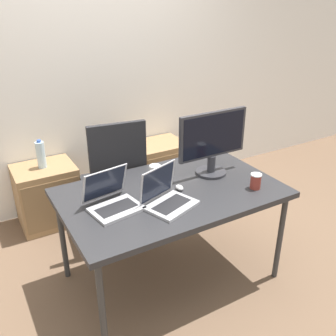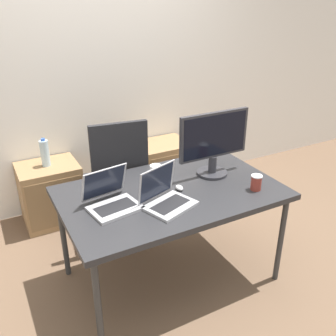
{
  "view_description": "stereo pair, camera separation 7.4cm",
  "coord_description": "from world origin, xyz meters",
  "px_view_note": "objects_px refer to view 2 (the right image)",
  "views": [
    {
      "loc": [
        -1.14,
        -1.92,
        1.95
      ],
      "look_at": [
        0.0,
        0.05,
        0.89
      ],
      "focal_mm": 40.0,
      "sensor_mm": 36.0,
      "label": 1
    },
    {
      "loc": [
        -1.07,
        -1.95,
        1.95
      ],
      "look_at": [
        0.0,
        0.05,
        0.89
      ],
      "focal_mm": 40.0,
      "sensor_mm": 36.0,
      "label": 2
    }
  ],
  "objects_px": {
    "water_bottle": "(45,153)",
    "laptop_right": "(111,199)",
    "office_chair": "(117,193)",
    "laptop_left": "(166,197)",
    "coffee_cup_white": "(156,172)",
    "coffee_cup_brown": "(256,183)",
    "cabinet_left": "(51,193)",
    "cabinet_right": "(163,168)",
    "mouse": "(179,188)",
    "monitor": "(214,142)"
  },
  "relations": [
    {
      "from": "cabinet_left",
      "to": "water_bottle",
      "type": "xyz_separation_m",
      "value": [
        0.0,
        0.0,
        0.4
      ]
    },
    {
      "from": "office_chair",
      "to": "laptop_left",
      "type": "height_order",
      "value": "office_chair"
    },
    {
      "from": "coffee_cup_brown",
      "to": "water_bottle",
      "type": "bearing_deg",
      "value": 127.1
    },
    {
      "from": "laptop_left",
      "to": "water_bottle",
      "type": "bearing_deg",
      "value": 109.49
    },
    {
      "from": "cabinet_left",
      "to": "cabinet_right",
      "type": "xyz_separation_m",
      "value": [
        1.16,
        0.0,
        0.0
      ]
    },
    {
      "from": "laptop_right",
      "to": "monitor",
      "type": "xyz_separation_m",
      "value": [
        0.82,
        0.08,
        0.2
      ]
    },
    {
      "from": "coffee_cup_white",
      "to": "coffee_cup_brown",
      "type": "distance_m",
      "value": 0.7
    },
    {
      "from": "mouse",
      "to": "cabinet_left",
      "type": "bearing_deg",
      "value": 117.98
    },
    {
      "from": "cabinet_left",
      "to": "monitor",
      "type": "distance_m",
      "value": 1.66
    },
    {
      "from": "cabinet_left",
      "to": "mouse",
      "type": "relative_size",
      "value": 8.24
    },
    {
      "from": "monitor",
      "to": "coffee_cup_white",
      "type": "distance_m",
      "value": 0.47
    },
    {
      "from": "coffee_cup_white",
      "to": "monitor",
      "type": "bearing_deg",
      "value": -17.59
    },
    {
      "from": "office_chair",
      "to": "coffee_cup_brown",
      "type": "distance_m",
      "value": 1.22
    },
    {
      "from": "cabinet_left",
      "to": "cabinet_right",
      "type": "bearing_deg",
      "value": 0.0
    },
    {
      "from": "cabinet_left",
      "to": "monitor",
      "type": "relative_size",
      "value": 1.02
    },
    {
      "from": "water_bottle",
      "to": "laptop_right",
      "type": "relative_size",
      "value": 0.75
    },
    {
      "from": "water_bottle",
      "to": "mouse",
      "type": "bearing_deg",
      "value": -62.06
    },
    {
      "from": "water_bottle",
      "to": "laptop_right",
      "type": "bearing_deg",
      "value": -81.94
    },
    {
      "from": "mouse",
      "to": "coffee_cup_white",
      "type": "xyz_separation_m",
      "value": [
        -0.07,
        0.23,
        0.04
      ]
    },
    {
      "from": "cabinet_left",
      "to": "laptop_left",
      "type": "bearing_deg",
      "value": -70.48
    },
    {
      "from": "office_chair",
      "to": "coffee_cup_brown",
      "type": "xyz_separation_m",
      "value": [
        0.65,
        -0.96,
        0.38
      ]
    },
    {
      "from": "mouse",
      "to": "coffee_cup_brown",
      "type": "height_order",
      "value": "coffee_cup_brown"
    },
    {
      "from": "office_chair",
      "to": "laptop_right",
      "type": "xyz_separation_m",
      "value": [
        -0.29,
        -0.71,
        0.37
      ]
    },
    {
      "from": "monitor",
      "to": "coffee_cup_white",
      "type": "relative_size",
      "value": 5.21
    },
    {
      "from": "laptop_left",
      "to": "monitor",
      "type": "height_order",
      "value": "monitor"
    },
    {
      "from": "mouse",
      "to": "coffee_cup_brown",
      "type": "relative_size",
      "value": 0.64
    },
    {
      "from": "coffee_cup_white",
      "to": "water_bottle",
      "type": "bearing_deg",
      "value": 120.32
    },
    {
      "from": "office_chair",
      "to": "water_bottle",
      "type": "height_order",
      "value": "office_chair"
    },
    {
      "from": "water_bottle",
      "to": "monitor",
      "type": "height_order",
      "value": "monitor"
    },
    {
      "from": "water_bottle",
      "to": "laptop_right",
      "type": "distance_m",
      "value": 1.23
    },
    {
      "from": "laptop_left",
      "to": "laptop_right",
      "type": "distance_m",
      "value": 0.34
    },
    {
      "from": "coffee_cup_brown",
      "to": "mouse",
      "type": "bearing_deg",
      "value": 152.35
    },
    {
      "from": "office_chair",
      "to": "mouse",
      "type": "relative_size",
      "value": 16.01
    },
    {
      "from": "monitor",
      "to": "laptop_right",
      "type": "bearing_deg",
      "value": -174.13
    },
    {
      "from": "cabinet_left",
      "to": "cabinet_right",
      "type": "height_order",
      "value": "same"
    },
    {
      "from": "office_chair",
      "to": "laptop_left",
      "type": "xyz_separation_m",
      "value": [
        0.02,
        -0.85,
        0.37
      ]
    },
    {
      "from": "cabinet_right",
      "to": "laptop_right",
      "type": "xyz_separation_m",
      "value": [
        -0.99,
        -1.21,
        0.5
      ]
    },
    {
      "from": "laptop_left",
      "to": "laptop_right",
      "type": "height_order",
      "value": "laptop_left"
    },
    {
      "from": "monitor",
      "to": "cabinet_right",
      "type": "bearing_deg",
      "value": 81.26
    },
    {
      "from": "monitor",
      "to": "coffee_cup_white",
      "type": "height_order",
      "value": "monitor"
    },
    {
      "from": "laptop_left",
      "to": "laptop_right",
      "type": "relative_size",
      "value": 1.07
    },
    {
      "from": "cabinet_right",
      "to": "laptop_left",
      "type": "xyz_separation_m",
      "value": [
        -0.68,
        -1.35,
        0.51
      ]
    },
    {
      "from": "cabinet_right",
      "to": "mouse",
      "type": "height_order",
      "value": "mouse"
    },
    {
      "from": "cabinet_right",
      "to": "monitor",
      "type": "xyz_separation_m",
      "value": [
        -0.17,
        -1.13,
        0.71
      ]
    },
    {
      "from": "water_bottle",
      "to": "monitor",
      "type": "relative_size",
      "value": 0.46
    },
    {
      "from": "office_chair",
      "to": "coffee_cup_brown",
      "type": "relative_size",
      "value": 10.25
    },
    {
      "from": "office_chair",
      "to": "monitor",
      "type": "bearing_deg",
      "value": -49.7
    },
    {
      "from": "office_chair",
      "to": "coffee_cup_white",
      "type": "distance_m",
      "value": 0.63
    },
    {
      "from": "coffee_cup_brown",
      "to": "laptop_left",
      "type": "bearing_deg",
      "value": 169.75
    },
    {
      "from": "cabinet_right",
      "to": "laptop_right",
      "type": "height_order",
      "value": "laptop_right"
    }
  ]
}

